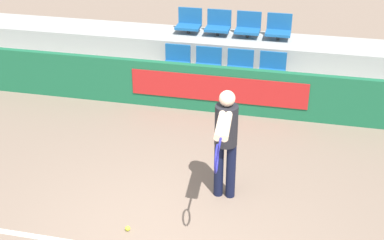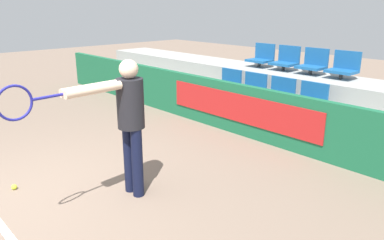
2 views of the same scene
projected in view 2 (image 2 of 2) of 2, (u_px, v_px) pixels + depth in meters
ground_plane at (18, 207)px, 4.15m from camera, size 30.00×30.00×0.00m
barrier_wall at (239, 109)px, 6.42m from camera, size 11.92×0.14×0.87m
bleacher_tier_front at (260, 115)px, 6.88m from camera, size 11.52×1.06×0.43m
bleacher_tier_middle at (293, 94)px, 7.50m from camera, size 11.52×1.06×0.87m
stadium_chair_0 at (228, 84)px, 7.48m from camera, size 0.50×0.39×0.49m
stadium_chair_1 at (252, 88)px, 7.05m from camera, size 0.50×0.39×0.49m
stadium_chair_2 at (279, 94)px, 6.62m from camera, size 0.50×0.39×0.49m
stadium_chair_3 at (310, 100)px, 6.18m from camera, size 0.50×0.39×0.49m
stadium_chair_4 at (262, 57)px, 8.04m from camera, size 0.50×0.39×0.49m
stadium_chair_5 at (286, 60)px, 7.60m from camera, size 0.50×0.39×0.49m
stadium_chair_6 at (313, 63)px, 7.17m from camera, size 0.50×0.39×0.49m
stadium_chair_7 at (344, 67)px, 6.74m from camera, size 0.50×0.39×0.49m
tennis_player at (125, 116)px, 4.13m from camera, size 0.30×1.55×1.59m
tennis_ball at (14, 187)px, 4.54m from camera, size 0.07×0.07×0.07m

